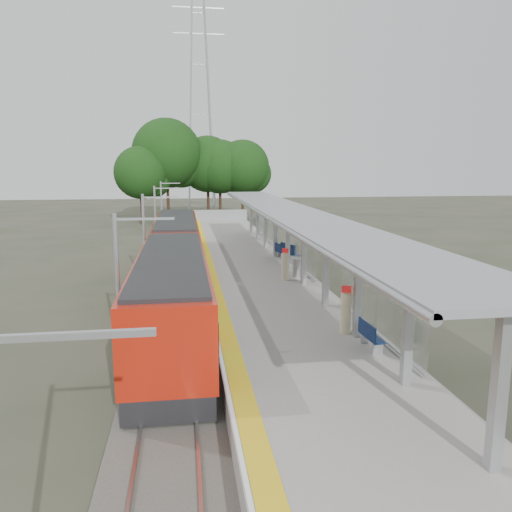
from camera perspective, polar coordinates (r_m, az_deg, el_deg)
The scene contains 16 objects.
ground at distance 13.04m, azimuth 11.74°, elevation -22.31°, with size 200.00×200.00×0.00m, color #474438.
trackbed at distance 31.05m, azimuth -9.02°, elevation -2.63°, with size 3.00×70.00×0.24m, color #59544C.
platform at distance 31.22m, azimuth -0.75°, elevation -1.72°, with size 6.00×50.00×1.00m, color gray.
tactile_strip at distance 30.89m, azimuth -5.44°, elevation -0.92°, with size 0.60×50.00×0.02m, color gold.
end_fence at distance 55.63m, azimuth -4.11°, elevation 4.68°, with size 6.00×0.10×1.20m, color #9EA0A5.
train at distance 26.47m, azimuth -9.24°, elevation -0.60°, with size 2.74×27.60×3.62m.
canopy at distance 27.19m, azimuth 3.66°, elevation 4.38°, with size 3.27×38.00×3.66m.
pylon at distance 84.20m, azimuth -6.46°, elevation 18.40°, with size 8.00×4.00×38.00m, color #9EA0A5, non-canonical shape.
tree_cluster at distance 64.71m, azimuth -7.01°, elevation 10.55°, with size 19.34×11.44×12.83m.
catenary_masts at distance 29.65m, azimuth -12.51°, elevation 2.13°, with size 2.08×48.16×5.40m.
bench_near at distance 17.08m, azimuth 12.85°, elevation -8.77°, with size 0.47×1.35×0.91m.
bench_mid at distance 31.60m, azimuth 3.89°, elevation 0.45°, with size 1.10×1.75×1.15m.
bench_far at distance 32.57m, azimuth 2.86°, elevation 0.59°, with size 0.73×1.50×0.98m.
info_pillar_near at distance 18.41m, azimuth 10.22°, elevation -6.37°, with size 0.40×0.40×1.76m.
info_pillar_far at distance 26.45m, azimuth 3.34°, elevation -1.18°, with size 0.38×0.38×1.70m.
litter_bin at distance 27.29m, azimuth 4.74°, elevation -1.36°, with size 0.49×0.49×0.99m, color #9EA0A5.
Camera 1 is at (-3.97, -10.28, 6.97)m, focal length 35.00 mm.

